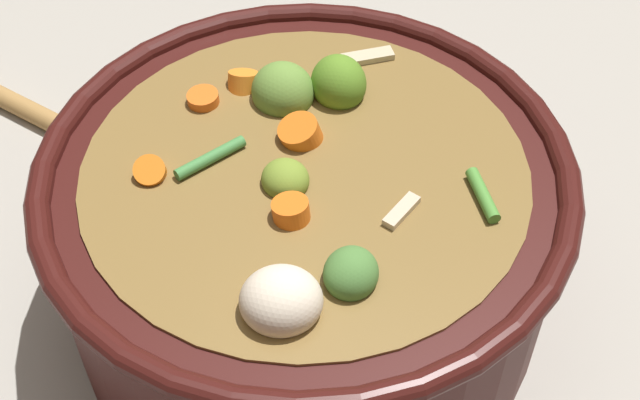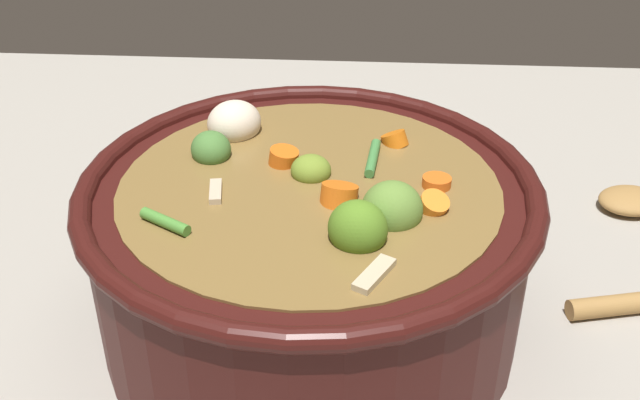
{
  "view_description": "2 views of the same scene",
  "coord_description": "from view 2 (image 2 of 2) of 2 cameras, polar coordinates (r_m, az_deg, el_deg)",
  "views": [
    {
      "loc": [
        -0.28,
        0.26,
        0.52
      ],
      "look_at": [
        -0.01,
        -0.0,
        0.11
      ],
      "focal_mm": 50.8,
      "sensor_mm": 36.0,
      "label": 1
    },
    {
      "loc": [
        0.04,
        -0.47,
        0.42
      ],
      "look_at": [
        0.01,
        0.01,
        0.11
      ],
      "focal_mm": 43.63,
      "sensor_mm": 36.0,
      "label": 2
    }
  ],
  "objects": [
    {
      "name": "ground_plane",
      "position": [
        0.63,
        -0.7,
        -9.02
      ],
      "size": [
        1.1,
        1.1,
        0.0
      ],
      "primitive_type": "plane",
      "color": "#9E998E"
    },
    {
      "name": "cooking_pot",
      "position": [
        0.59,
        -0.75,
        -3.79
      ],
      "size": [
        0.33,
        0.33,
        0.16
      ],
      "color": "#38110F",
      "rests_on": "ground_plane"
    }
  ]
}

